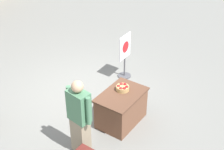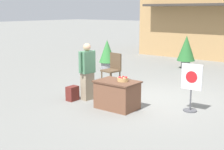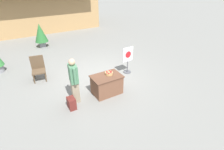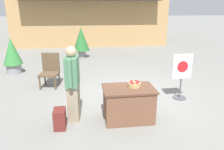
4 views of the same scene
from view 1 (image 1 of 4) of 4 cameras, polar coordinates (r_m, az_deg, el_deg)
ground_plane at (r=8.02m, az=-5.46°, el=-3.48°), size 120.00×120.00×0.00m
display_table at (r=6.91m, az=1.69°, el=-6.02°), size 1.12×0.77×0.75m
apple_basket at (r=6.77m, az=1.96°, el=-2.35°), size 0.28×0.28×0.13m
person_visitor at (r=5.94m, az=-5.95°, el=-7.75°), size 0.31×0.61×1.67m
poster_board at (r=8.37m, az=2.36°, el=3.66°), size 0.54×0.36×1.25m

